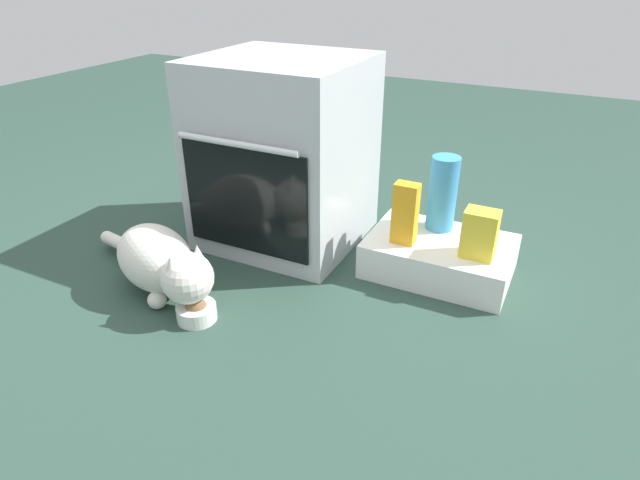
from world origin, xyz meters
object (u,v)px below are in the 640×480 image
(food_bowl, at_px, (196,311))
(snack_bag, at_px, (480,234))
(cat, at_px, (161,262))
(juice_carton, at_px, (405,214))
(oven, at_px, (284,153))
(soda_can, at_px, (408,209))
(water_bottle, at_px, (443,194))
(pantry_cabinet, at_px, (439,256))

(food_bowl, xyz_separation_m, snack_bag, (0.81, 0.62, 0.20))
(cat, xyz_separation_m, juice_carton, (0.74, 0.53, 0.12))
(oven, relative_size, soda_can, 6.45)
(snack_bag, relative_size, juice_carton, 0.75)
(cat, relative_size, water_bottle, 2.47)
(pantry_cabinet, relative_size, soda_can, 4.58)
(food_bowl, distance_m, snack_bag, 1.04)
(cat, bearing_deg, juice_carton, 55.95)
(food_bowl, height_order, snack_bag, snack_bag)
(pantry_cabinet, xyz_separation_m, cat, (-0.86, -0.61, 0.07))
(food_bowl, bearing_deg, cat, 159.82)
(snack_bag, bearing_deg, food_bowl, -142.46)
(pantry_cabinet, xyz_separation_m, snack_bag, (0.15, -0.06, 0.16))
(oven, bearing_deg, food_bowl, -87.34)
(food_bowl, bearing_deg, pantry_cabinet, 45.78)
(food_bowl, height_order, cat, cat)
(cat, bearing_deg, pantry_cabinet, 55.22)
(pantry_cabinet, height_order, soda_can, soda_can)
(food_bowl, xyz_separation_m, cat, (-0.20, 0.07, 0.10))
(pantry_cabinet, height_order, snack_bag, snack_bag)
(snack_bag, distance_m, soda_can, 0.35)
(cat, bearing_deg, snack_bag, 48.61)
(cat, bearing_deg, food_bowl, -0.00)
(snack_bag, distance_m, water_bottle, 0.25)
(snack_bag, bearing_deg, oven, 175.86)
(pantry_cabinet, height_order, water_bottle, water_bottle)
(cat, bearing_deg, water_bottle, 60.83)
(cat, bearing_deg, oven, 94.53)
(snack_bag, bearing_deg, cat, -151.57)
(pantry_cabinet, bearing_deg, soda_can, 151.04)
(pantry_cabinet, relative_size, snack_bag, 3.05)
(pantry_cabinet, distance_m, water_bottle, 0.25)
(oven, relative_size, pantry_cabinet, 1.41)
(food_bowl, relative_size, soda_can, 1.15)
(food_bowl, bearing_deg, water_bottle, 51.47)
(juice_carton, bearing_deg, cat, -144.24)
(pantry_cabinet, bearing_deg, snack_bag, -21.61)
(juice_carton, distance_m, water_bottle, 0.20)
(cat, bearing_deg, soda_can, 65.24)
(snack_bag, relative_size, water_bottle, 0.60)
(pantry_cabinet, relative_size, cat, 0.74)
(juice_carton, bearing_deg, snack_bag, 3.75)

